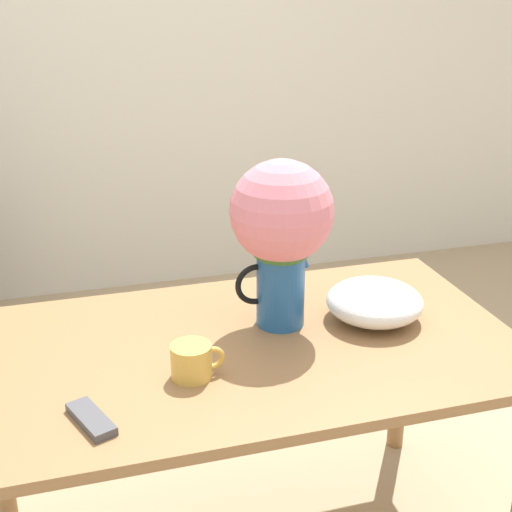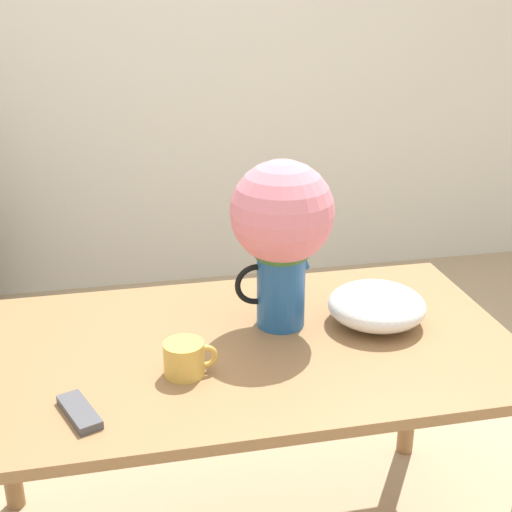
{
  "view_description": "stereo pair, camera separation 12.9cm",
  "coord_description": "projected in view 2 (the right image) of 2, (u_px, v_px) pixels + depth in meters",
  "views": [
    {
      "loc": [
        -0.49,
        -1.72,
        1.66
      ],
      "look_at": [
        0.01,
        0.0,
        0.94
      ],
      "focal_mm": 50.0,
      "sensor_mm": 36.0,
      "label": 1
    },
    {
      "loc": [
        -0.36,
        -1.75,
        1.66
      ],
      "look_at": [
        0.01,
        0.0,
        0.94
      ],
      "focal_mm": 50.0,
      "sensor_mm": 36.0,
      "label": 2
    }
  ],
  "objects": [
    {
      "name": "table",
      "position": [
        238.0,
        373.0,
        1.95
      ],
      "size": [
        1.5,
        0.84,
        0.73
      ],
      "color": "olive",
      "rests_on": "ground_plane"
    },
    {
      "name": "remote_control",
      "position": [
        79.0,
        412.0,
        1.6
      ],
      "size": [
        0.11,
        0.16,
        0.02
      ],
      "color": "#4C4C51",
      "rests_on": "table"
    },
    {
      "name": "flower_vase",
      "position": [
        281.0,
        226.0,
        1.92
      ],
      "size": [
        0.28,
        0.28,
        0.48
      ],
      "color": "#235B9E",
      "rests_on": "table"
    },
    {
      "name": "white_bowl",
      "position": [
        377.0,
        305.0,
        2.01
      ],
      "size": [
        0.28,
        0.28,
        0.11
      ],
      "color": "white",
      "rests_on": "table"
    },
    {
      "name": "wall_back",
      "position": [
        170.0,
        45.0,
        3.63
      ],
      "size": [
        8.0,
        0.05,
        2.6
      ],
      "color": "silver",
      "rests_on": "ground_plane"
    },
    {
      "name": "coffee_mug",
      "position": [
        185.0,
        358.0,
        1.76
      ],
      "size": [
        0.14,
        0.1,
        0.09
      ],
      "color": "gold",
      "rests_on": "table"
    }
  ]
}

